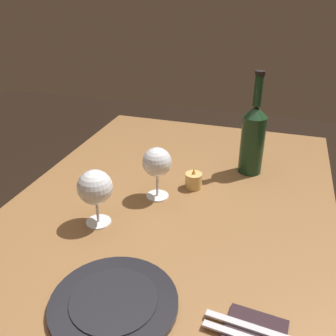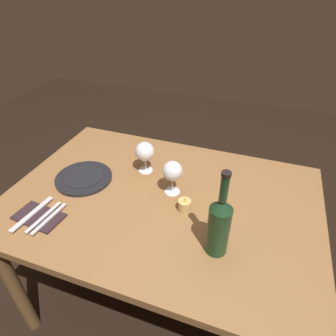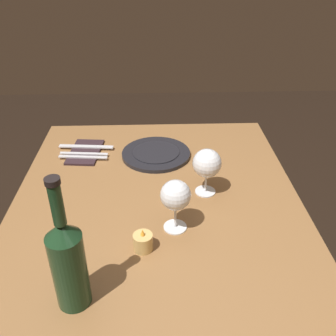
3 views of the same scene
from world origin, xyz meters
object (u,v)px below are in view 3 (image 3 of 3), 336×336
(wine_glass_right, at_px, (207,164))
(fork_outer, at_px, (83,157))
(wine_bottle, at_px, (68,262))
(wine_glass_left, at_px, (176,196))
(votive_candle, at_px, (143,242))
(table_knife, at_px, (86,147))
(folded_napkin, at_px, (85,152))
(dinner_plate, at_px, (155,154))
(fork_inner, at_px, (84,154))

(wine_glass_right, distance_m, fork_outer, 0.49)
(wine_glass_right, relative_size, wine_bottle, 0.46)
(wine_glass_left, bearing_deg, votive_candle, 132.77)
(wine_glass_left, relative_size, table_knife, 0.74)
(folded_napkin, bearing_deg, votive_candle, -156.22)
(wine_glass_right, relative_size, fork_outer, 0.85)
(folded_napkin, distance_m, fork_outer, 0.05)
(wine_glass_left, distance_m, dinner_plate, 0.43)
(dinner_plate, relative_size, fork_outer, 1.42)
(wine_glass_right, distance_m, dinner_plate, 0.31)
(wine_glass_left, relative_size, dinner_plate, 0.61)
(wine_bottle, height_order, fork_inner, wine_bottle)
(fork_inner, xyz_separation_m, table_knife, (0.06, 0.00, 0.00))
(votive_candle, xyz_separation_m, fork_inner, (0.50, 0.23, -0.01))
(folded_napkin, distance_m, fork_inner, 0.03)
(dinner_plate, height_order, table_knife, dinner_plate)
(votive_candle, relative_size, folded_napkin, 0.34)
(fork_inner, height_order, fork_outer, same)
(wine_glass_right, relative_size, dinner_plate, 0.60)
(fork_inner, bearing_deg, dinner_plate, -91.08)
(dinner_plate, xyz_separation_m, table_knife, (0.06, 0.26, 0.00))
(table_knife, bearing_deg, votive_candle, -157.38)
(wine_glass_right, bearing_deg, votive_candle, 142.31)
(fork_outer, bearing_deg, wine_glass_right, -117.47)
(wine_glass_right, relative_size, fork_inner, 0.85)
(wine_glass_right, relative_size, votive_candle, 2.29)
(wine_glass_right, bearing_deg, dinner_plate, 33.68)
(fork_inner, distance_m, table_knife, 0.06)
(votive_candle, height_order, fork_outer, votive_candle)
(wine_bottle, distance_m, table_knife, 0.73)
(dinner_plate, distance_m, folded_napkin, 0.27)
(dinner_plate, distance_m, fork_outer, 0.27)
(wine_glass_right, distance_m, folded_napkin, 0.51)
(folded_napkin, relative_size, fork_inner, 1.10)
(wine_bottle, bearing_deg, table_knife, 6.35)
(wine_glass_left, distance_m, fork_inner, 0.53)
(votive_candle, bearing_deg, fork_inner, 24.83)
(votive_candle, distance_m, table_knife, 0.60)
(fork_outer, height_order, table_knife, same)
(wine_glass_left, height_order, fork_inner, wine_glass_left)
(folded_napkin, height_order, fork_inner, fork_inner)
(votive_candle, bearing_deg, wine_bottle, 136.41)
(wine_bottle, bearing_deg, wine_glass_left, -44.88)
(votive_candle, relative_size, dinner_plate, 0.26)
(wine_glass_left, relative_size, wine_glass_right, 1.01)
(dinner_plate, height_order, fork_inner, dinner_plate)
(wine_bottle, height_order, votive_candle, wine_bottle)
(wine_glass_left, distance_m, folded_napkin, 0.55)
(wine_glass_left, bearing_deg, table_knife, 34.11)
(wine_glass_left, xyz_separation_m, fork_inner, (0.42, 0.32, -0.10))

